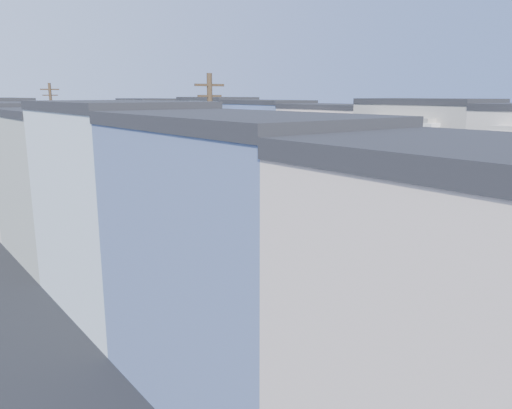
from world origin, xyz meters
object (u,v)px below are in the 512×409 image
Objects in this scene: tree_b at (314,209)px; parked_right_d at (170,177)px; parked_left_d at (157,224)px; parked_left_c at (252,266)px; tree_c at (173,173)px; parked_right_b at (420,246)px; tree_e at (40,138)px; lead_sedan at (162,187)px; tree_d at (100,154)px; parked_left_b at (415,341)px; utility_pole_far at (54,140)px; fedex_truck at (240,194)px; tree_far_r at (181,148)px; utility_pole_near at (211,178)px; parked_right_c at (220,191)px.

tree_b reaches higher than parked_right_d.
parked_left_d is at bearing -118.91° from parked_right_d.
parked_left_c is at bearing -92.40° from parked_left_d.
tree_c reaches higher than parked_right_b.
tree_c is 26.55m from tree_e.
tree_d is at bearing -133.99° from lead_sedan.
lead_sedan is at bearing 80.19° from parked_left_b.
lead_sedan is at bearing -32.11° from utility_pole_far.
fedex_truck is at bearing 72.50° from parked_left_b.
utility_pole_near is (-13.20, -26.71, 1.60)m from tree_far_r.
tree_c is (0.00, 11.18, -0.01)m from tree_b.
tree_far_r is (13.20, 33.95, -1.37)m from tree_b.
fedex_truck is at bearing -97.77° from parked_right_d.
parked_right_d is (2.65, 16.15, -1.03)m from fedex_truck.
utility_pole_far is 2.08× the size of parked_left_d.
tree_d is 26.31m from parked_left_b.
utility_pole_near is 28.34m from parked_right_d.
tree_b is at bearing 111.71° from parked_left_b.
fedex_truck reaches higher than parked_right_d.
fedex_truck is at bearing -115.17° from parked_right_c.
utility_pole_near is 4.88m from parked_left_c.
tree_e is at bearing 90.00° from tree_c.
tree_b is 22.08m from tree_d.
utility_pole_far is 2.14× the size of lead_sedan.
parked_right_d is (9.80, 36.73, 0.15)m from parked_left_b.
parked_right_d is (11.20, 10.81, -4.16)m from tree_d.
tree_far_r is 1.27× the size of parked_right_b.
tree_c is at bearing -107.92° from parked_left_d.
tree_c reaches higher than lead_sedan.
parked_right_c is (9.80, 27.27, 0.13)m from parked_left_b.
tree_d is 1.42× the size of tree_far_r.
lead_sedan is at bearing 38.02° from tree_d.
fedex_truck reaches higher than parked_right_c.
tree_c is at bearing 96.99° from parked_left_b.
parked_right_d reaches higher than parked_right_c.
parked_left_d is at bearing -85.29° from utility_pole_far.
fedex_truck is 13.10m from parked_left_c.
parked_right_d reaches higher than parked_left_d.
parked_left_b is at bearing -88.07° from tree_e.
tree_b is at bearing -90.00° from tree_e.
fedex_truck reaches higher than parked_left_c.
utility_pole_far is (0.00, 33.23, 0.23)m from tree_b.
fedex_truck reaches higher than lead_sedan.
tree_far_r reaches higher than parked_left_d.
utility_pole_near reaches higher than lead_sedan.
utility_pole_near is at bearing -89.99° from tree_d.
tree_e reaches higher than parked_left_d.
parked_left_d reaches higher than parked_left_b.
lead_sedan is 5.67m from parked_right_d.
tree_e is at bearing 90.00° from utility_pole_near.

